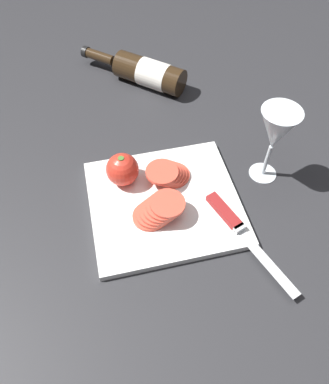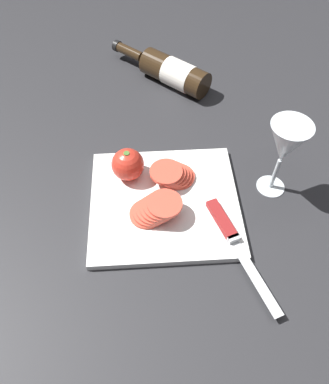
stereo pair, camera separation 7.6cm
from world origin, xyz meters
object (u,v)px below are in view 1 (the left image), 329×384
wine_bottle (146,72)px  tomato_slice_stack_near (159,210)px  knife (232,220)px  tomato_slice_stack_far (168,173)px  wine_glass (276,132)px  whole_tomato (122,169)px

wine_bottle → tomato_slice_stack_near: size_ratio=2.53×
knife → tomato_slice_stack_far: 0.17m
knife → tomato_slice_stack_near: 0.15m
knife → wine_glass: bearing=115.5°
knife → whole_tomato: bearing=-148.3°
whole_tomato → wine_glass: bearing=172.7°
wine_bottle → whole_tomato: whole_tomato is taller
wine_glass → knife: wine_glass is taller
wine_bottle → knife: bearing=98.4°
tomato_slice_stack_near → wine_glass: bearing=-165.0°
wine_glass → whole_tomato: (0.31, -0.04, -0.08)m
wine_bottle → wine_glass: 0.44m
knife → wine_bottle: bearing=169.1°
wine_glass → tomato_slice_stack_near: (0.26, 0.07, -0.09)m
tomato_slice_stack_near → wine_bottle: bearing=-98.2°
tomato_slice_stack_near → whole_tomato: bearing=-63.5°
wine_glass → tomato_slice_stack_near: wine_glass is taller
wine_bottle → knife: size_ratio=1.08×
wine_glass → knife: 0.20m
wine_glass → tomato_slice_stack_far: bearing=-5.7°
wine_bottle → tomato_slice_stack_near: 0.45m
wine_glass → tomato_slice_stack_far: wine_glass is taller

